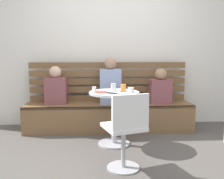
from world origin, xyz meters
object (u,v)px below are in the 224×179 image
object	(u,v)px
cafe_table	(114,108)
cup_tumbler_orange	(123,88)
phone_on_table	(111,93)
plate_small	(101,92)
person_child_middle	(160,88)
cup_espresso_small	(94,89)
white_chair	(126,129)
booth_bench	(109,117)
cup_water_clear	(113,87)
person_adult	(110,83)
person_child_left	(56,87)
cup_ceramic_white	(131,90)

from	to	relation	value
cafe_table	cup_tumbler_orange	bearing A→B (deg)	0.52
cafe_table	phone_on_table	bearing A→B (deg)	-107.04
cafe_table	plate_small	bearing A→B (deg)	-165.34
person_child_middle	cup_espresso_small	world-z (taller)	person_child_middle
cup_tumbler_orange	white_chair	bearing A→B (deg)	-93.70
booth_bench	cafe_table	size ratio (longest dim) A/B	3.65
plate_small	cup_water_clear	bearing A→B (deg)	21.21
booth_bench	cup_tumbler_orange	xyz separation A→B (m)	(0.17, -0.68, 0.57)
cafe_table	booth_bench	bearing A→B (deg)	93.41
white_chair	plate_small	distance (m)	0.85
person_adult	person_child_middle	bearing A→B (deg)	-1.82
white_chair	cup_water_clear	xyz separation A→B (m)	(-0.08, 0.83, 0.33)
cup_tumbler_orange	person_child_left	bearing A→B (deg)	144.95
cup_ceramic_white	phone_on_table	distance (m)	0.26
person_adult	cup_ceramic_white	world-z (taller)	person_adult
booth_bench	cup_tumbler_orange	world-z (taller)	cup_tumbler_orange
cup_espresso_small	person_adult	bearing A→B (deg)	65.72
cafe_table	person_child_middle	bearing A→B (deg)	39.56
booth_bench	cup_ceramic_white	distance (m)	1.00
person_adult	white_chair	bearing A→B (deg)	-86.60
booth_bench	phone_on_table	world-z (taller)	phone_on_table
cup_espresso_small	cup_tumbler_orange	world-z (taller)	cup_tumbler_orange
person_adult	cup_tumbler_orange	xyz separation A→B (m)	(0.14, -0.69, 0.02)
cafe_table	plate_small	world-z (taller)	plate_small
person_child_left	cup_ceramic_white	world-z (taller)	person_child_left
person_child_middle	cup_espresso_small	distance (m)	1.20
cup_water_clear	phone_on_table	size ratio (longest dim) A/B	0.79
cup_espresso_small	cup_tumbler_orange	distance (m)	0.42
cup_ceramic_white	cup_espresso_small	world-z (taller)	cup_ceramic_white
cup_tumbler_orange	phone_on_table	size ratio (longest dim) A/B	0.71
cup_ceramic_white	cafe_table	bearing A→B (deg)	152.36
cup_espresso_small	cup_water_clear	bearing A→B (deg)	-20.66
person_child_middle	plate_small	bearing A→B (deg)	-144.22
white_chair	person_child_left	distance (m)	1.83
person_adult	plate_small	world-z (taller)	person_adult
cafe_table	cup_ceramic_white	size ratio (longest dim) A/B	9.25
booth_bench	white_chair	xyz separation A→B (m)	(0.11, -1.49, 0.24)
white_chair	person_child_middle	world-z (taller)	person_child_middle
person_child_left	cup_water_clear	size ratio (longest dim) A/B	5.56
cafe_table	person_adult	world-z (taller)	person_adult
white_chair	person_child_middle	xyz separation A→B (m)	(0.73, 1.47, 0.23)
person_child_left	phone_on_table	size ratio (longest dim) A/B	4.37
booth_bench	person_adult	distance (m)	0.55
cafe_table	person_child_left	xyz separation A→B (m)	(-0.90, 0.72, 0.19)
cup_tumbler_orange	plate_small	bearing A→B (deg)	-170.97
person_child_left	plate_small	bearing A→B (deg)	-47.10
person_adult	person_child_left	distance (m)	0.88
cup_ceramic_white	person_adult	bearing A→B (deg)	106.01
person_adult	phone_on_table	world-z (taller)	person_adult
cup_espresso_small	phone_on_table	xyz separation A→B (m)	(0.23, -0.26, -0.02)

